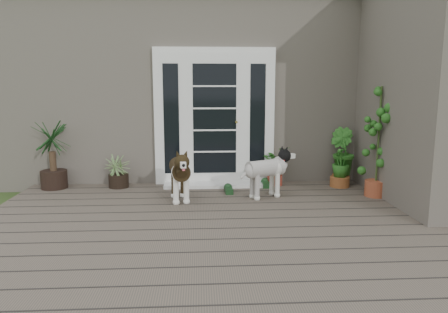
{
  "coord_description": "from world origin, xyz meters",
  "views": [
    {
      "loc": [
        -0.44,
        -4.04,
        1.69
      ],
      "look_at": [
        -0.1,
        1.75,
        0.7
      ],
      "focal_mm": 33.55,
      "sensor_mm": 36.0,
      "label": 1
    }
  ],
  "objects": [
    {
      "name": "yucca",
      "position": [
        -2.69,
        2.4,
        0.66
      ],
      "size": [
        0.76,
        0.76,
        1.09
      ],
      "primitive_type": null,
      "rotation": [
        0.0,
        0.0,
        -0.02
      ],
      "color": "black",
      "rests_on": "deck"
    },
    {
      "name": "brindle_dog",
      "position": [
        -0.72,
        1.58,
        0.44
      ],
      "size": [
        0.44,
        0.82,
        0.65
      ],
      "primitive_type": null,
      "rotation": [
        0.0,
        0.0,
        3.29
      ],
      "color": "#362713",
      "rests_on": "deck"
    },
    {
      "name": "herb_b",
      "position": [
        1.81,
        2.4,
        0.46
      ],
      "size": [
        0.61,
        0.61,
        0.68
      ],
      "primitive_type": "imported",
      "rotation": [
        0.0,
        0.0,
        2.02
      ],
      "color": "#1A5317",
      "rests_on": "deck"
    },
    {
      "name": "sapling",
      "position": [
        2.07,
        1.64,
        0.93
      ],
      "size": [
        0.57,
        0.57,
        1.61
      ],
      "primitive_type": null,
      "rotation": [
        0.0,
        0.0,
        0.23
      ],
      "color": "#164D17",
      "rests_on": "deck"
    },
    {
      "name": "clog_left",
      "position": [
        -0.02,
        1.96,
        0.17
      ],
      "size": [
        0.16,
        0.33,
        0.1
      ],
      "primitive_type": null,
      "rotation": [
        0.0,
        0.0,
        0.04
      ],
      "color": "#153517",
      "rests_on": "deck"
    },
    {
      "name": "house_wing",
      "position": [
        2.9,
        1.5,
        1.55
      ],
      "size": [
        1.6,
        2.4,
        3.1
      ],
      "primitive_type": "cube",
      "color": "#665E54",
      "rests_on": "ground"
    },
    {
      "name": "house_main",
      "position": [
        0.0,
        4.65,
        1.55
      ],
      "size": [
        7.4,
        4.0,
        3.1
      ],
      "primitive_type": "cube",
      "color": "#665E54",
      "rests_on": "ground"
    },
    {
      "name": "herb_a",
      "position": [
        0.75,
        2.4,
        0.39
      ],
      "size": [
        0.57,
        0.57,
        0.53
      ],
      "primitive_type": "imported",
      "rotation": [
        0.0,
        0.0,
        0.52
      ],
      "color": "#285D1A",
      "rests_on": "deck"
    },
    {
      "name": "door_step",
      "position": [
        -0.2,
        2.4,
        0.14
      ],
      "size": [
        1.6,
        0.4,
        0.05
      ],
      "primitive_type": "cube",
      "color": "white",
      "rests_on": "deck"
    },
    {
      "name": "herb_c",
      "position": [
        1.75,
        2.23,
        0.37
      ],
      "size": [
        0.43,
        0.43,
        0.49
      ],
      "primitive_type": "imported",
      "rotation": [
        0.0,
        0.0,
        4.23
      ],
      "color": "#1C4F16",
      "rests_on": "deck"
    },
    {
      "name": "door_unit",
      "position": [
        -0.2,
        2.6,
        1.19
      ],
      "size": [
        1.9,
        0.14,
        2.15
      ],
      "primitive_type": "cube",
      "color": "white",
      "rests_on": "deck"
    },
    {
      "name": "spider_plant",
      "position": [
        -1.71,
        2.4,
        0.39
      ],
      "size": [
        0.68,
        0.68,
        0.54
      ],
      "primitive_type": null,
      "rotation": [
        0.0,
        0.0,
        0.43
      ],
      "color": "#99AB69",
      "rests_on": "deck"
    },
    {
      "name": "clog_right",
      "position": [
        0.59,
        2.3,
        0.17
      ],
      "size": [
        0.17,
        0.33,
        0.1
      ],
      "primitive_type": null,
      "rotation": [
        0.0,
        0.0,
        -0.04
      ],
      "color": "#163718",
      "rests_on": "deck"
    },
    {
      "name": "white_dog",
      "position": [
        0.48,
        1.67,
        0.43
      ],
      "size": [
        0.8,
        0.6,
        0.61
      ],
      "primitive_type": null,
      "rotation": [
        0.0,
        0.0,
        -1.13
      ],
      "color": "white",
      "rests_on": "deck"
    },
    {
      "name": "roof_main",
      "position": [
        0.0,
        4.65,
        3.2
      ],
      "size": [
        7.6,
        4.2,
        0.2
      ],
      "primitive_type": "cube",
      "color": "#2D2826",
      "rests_on": "house_main"
    },
    {
      "name": "deck",
      "position": [
        0.0,
        0.4,
        0.06
      ],
      "size": [
        6.2,
        4.6,
        0.12
      ],
      "primitive_type": "cube",
      "color": "#6B5B4C",
      "rests_on": "ground"
    }
  ]
}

